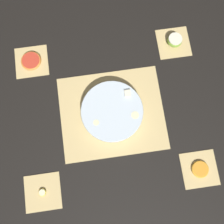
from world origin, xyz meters
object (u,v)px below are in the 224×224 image
object	(u,v)px
orange_slice_whole	(200,169)
banana_coin_single	(42,192)
apple_half	(175,40)
grapefruit_slice	(31,61)
fruit_salad_bowl	(112,112)

from	to	relation	value
orange_slice_whole	banana_coin_single	world-z (taller)	orange_slice_whole
banana_coin_single	apple_half	bearing A→B (deg)	-138.69
grapefruit_slice	banana_coin_single	bearing A→B (deg)	90.00
orange_slice_whole	grapefruit_slice	xyz separation A→B (m)	(0.66, -0.58, 0.00)
fruit_salad_bowl	banana_coin_single	xyz separation A→B (m)	(0.33, 0.29, -0.02)
fruit_salad_bowl	banana_coin_single	size ratio (longest dim) A/B	8.50
orange_slice_whole	grapefruit_slice	distance (m)	0.88
apple_half	banana_coin_single	world-z (taller)	apple_half
fruit_salad_bowl	orange_slice_whole	size ratio (longest dim) A/B	3.69
grapefruit_slice	apple_half	bearing A→B (deg)	180.00
orange_slice_whole	banana_coin_single	size ratio (longest dim) A/B	2.30
orange_slice_whole	fruit_salad_bowl	bearing A→B (deg)	-41.22
grapefruit_slice	orange_slice_whole	bearing A→B (deg)	138.69
banana_coin_single	grapefruit_slice	xyz separation A→B (m)	(0.00, -0.58, 0.00)
banana_coin_single	grapefruit_slice	world-z (taller)	grapefruit_slice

